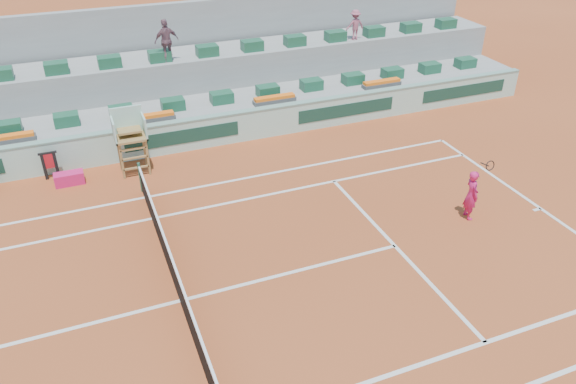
% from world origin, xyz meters
% --- Properties ---
extents(ground, '(90.00, 90.00, 0.00)m').
position_xyz_m(ground, '(0.00, 0.00, 0.00)').
color(ground, '#943E1C').
rests_on(ground, ground).
extents(seating_tier_lower, '(36.00, 4.00, 1.20)m').
position_xyz_m(seating_tier_lower, '(0.00, 10.70, 0.60)').
color(seating_tier_lower, '#969693').
rests_on(seating_tier_lower, ground).
extents(seating_tier_upper, '(36.00, 2.40, 2.60)m').
position_xyz_m(seating_tier_upper, '(0.00, 12.30, 1.30)').
color(seating_tier_upper, '#969693').
rests_on(seating_tier_upper, ground).
extents(stadium_back_wall, '(36.00, 0.40, 4.40)m').
position_xyz_m(stadium_back_wall, '(0.00, 13.90, 2.20)').
color(stadium_back_wall, '#969693').
rests_on(stadium_back_wall, ground).
extents(player_bag, '(0.99, 0.44, 0.44)m').
position_xyz_m(player_bag, '(-2.27, 7.38, 0.22)').
color(player_bag, '#D51B5F').
rests_on(player_bag, ground).
extents(spectator_mid, '(1.07, 0.59, 1.72)m').
position_xyz_m(spectator_mid, '(2.32, 11.51, 3.46)').
color(spectator_mid, '#764E5A').
rests_on(spectator_mid, seating_tier_upper).
extents(spectator_right, '(0.88, 0.51, 1.34)m').
position_xyz_m(spectator_right, '(10.90, 11.56, 3.27)').
color(spectator_right, '#9F4F62').
rests_on(spectator_right, seating_tier_upper).
extents(court_lines, '(23.89, 11.09, 0.01)m').
position_xyz_m(court_lines, '(0.00, 0.00, 0.01)').
color(court_lines, silver).
rests_on(court_lines, ground).
extents(tennis_net, '(0.10, 11.97, 1.10)m').
position_xyz_m(tennis_net, '(0.00, 0.00, 0.53)').
color(tennis_net, black).
rests_on(tennis_net, ground).
extents(advertising_hoarding, '(36.00, 0.34, 1.26)m').
position_xyz_m(advertising_hoarding, '(0.02, 8.50, 0.63)').
color(advertising_hoarding, '#A8D3C2').
rests_on(advertising_hoarding, ground).
extents(umpire_chair, '(1.10, 0.90, 2.40)m').
position_xyz_m(umpire_chair, '(0.00, 7.50, 1.54)').
color(umpire_chair, olive).
rests_on(umpire_chair, ground).
extents(seat_row_lower, '(32.90, 0.60, 0.44)m').
position_xyz_m(seat_row_lower, '(0.00, 9.80, 1.42)').
color(seat_row_lower, '#1B5237').
rests_on(seat_row_lower, seating_tier_lower).
extents(seat_row_upper, '(32.90, 0.60, 0.44)m').
position_xyz_m(seat_row_upper, '(0.00, 11.70, 2.82)').
color(seat_row_upper, '#1B5237').
rests_on(seat_row_upper, seating_tier_upper).
extents(flower_planters, '(26.80, 0.36, 0.28)m').
position_xyz_m(flower_planters, '(-1.50, 9.00, 1.33)').
color(flower_planters, '#4B4B4B').
rests_on(flower_planters, seating_tier_lower).
extents(towel_rack, '(0.62, 0.10, 1.03)m').
position_xyz_m(towel_rack, '(-2.82, 8.04, 0.60)').
color(towel_rack, black).
rests_on(towel_rack, ground).
extents(tennis_player, '(0.51, 0.90, 2.28)m').
position_xyz_m(tennis_player, '(9.35, 0.49, 0.84)').
color(tennis_player, '#D51B5F').
rests_on(tennis_player, ground).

